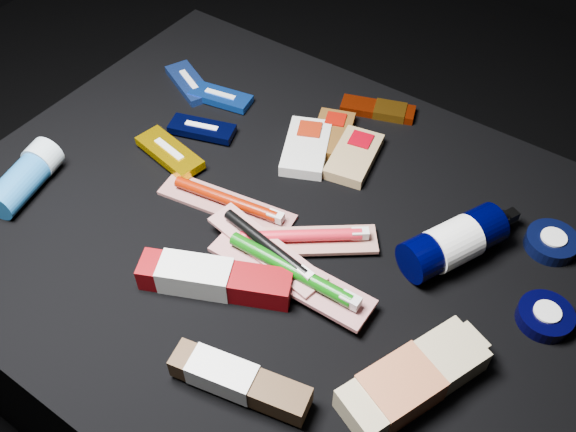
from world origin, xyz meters
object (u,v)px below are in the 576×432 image
Objects in this scene: deodorant_stick at (26,177)px; toothpaste_carton_red at (208,278)px; lotion_bottle at (453,243)px; bodywash_bottle at (410,381)px.

toothpaste_carton_red is at bearing -10.75° from deodorant_stick.
lotion_bottle reaches higher than bodywash_bottle.
lotion_bottle reaches higher than toothpaste_carton_red.
bodywash_bottle is at bearing -52.38° from lotion_bottle.
toothpaste_carton_red is (-0.25, -0.24, -0.01)m from lotion_bottle.
bodywash_bottle is 0.98× the size of toothpaste_carton_red.
bodywash_bottle is (0.05, -0.22, -0.01)m from lotion_bottle.
deodorant_stick is 0.35m from toothpaste_carton_red.
lotion_bottle is 0.65m from deodorant_stick.
lotion_bottle is 1.38× the size of deodorant_stick.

